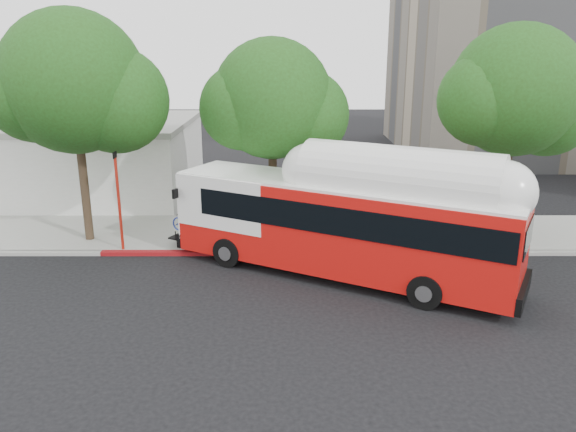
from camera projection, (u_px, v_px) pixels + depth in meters
name	position (u px, v px, depth m)	size (l,w,h in m)	color
ground	(298.00, 295.00, 19.29)	(120.00, 120.00, 0.00)	black
sidewalk	(295.00, 233.00, 25.49)	(60.00, 5.00, 0.15)	gray
curb_strip	(296.00, 253.00, 23.00)	(60.00, 0.30, 0.15)	gray
red_curb_segment	(223.00, 253.00, 23.00)	(10.00, 0.32, 0.16)	maroon
street_tree_left	(86.00, 88.00, 22.69)	(6.67, 5.80, 9.74)	#2D2116
street_tree_mid	(282.00, 104.00, 23.38)	(5.75, 5.00, 8.62)	#2D2116
street_tree_right	(525.00, 96.00, 23.10)	(6.21, 5.40, 9.18)	#2D2116
low_commercial_bldg	(49.00, 157.00, 32.06)	(16.20, 10.20, 4.25)	silver
transit_bus	(342.00, 227.00, 20.43)	(13.13, 8.53, 4.04)	red
signal_pole	(119.00, 202.00, 22.67)	(0.12, 0.40, 4.21)	#B42013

